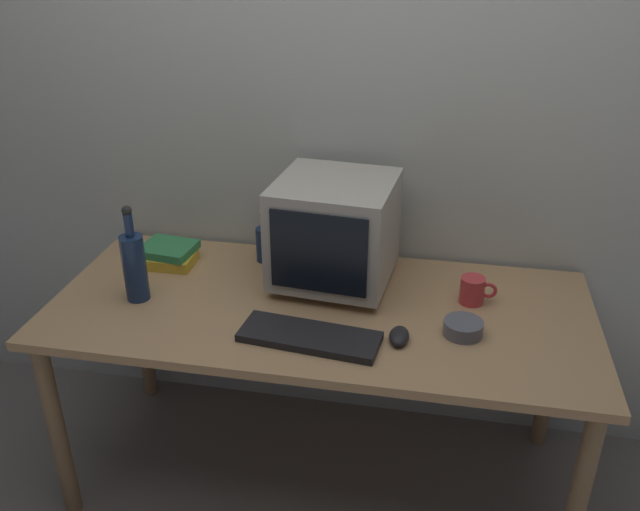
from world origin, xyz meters
The scene contains 11 objects.
ground_plane centered at (0.00, 0.00, 0.00)m, with size 6.00×6.00×0.00m, color slate.
back_wall centered at (0.00, 0.45, 1.25)m, with size 4.00×0.08×2.50m, color beige.
desk centered at (0.00, 0.00, 0.65)m, with size 1.76×0.78×0.73m.
crt_monitor centered at (0.02, 0.16, 0.93)m, with size 0.41×0.42×0.37m.
keyboard centered at (0.01, -0.21, 0.75)m, with size 0.42×0.15×0.02m, color black.
computer_mouse centered at (0.27, -0.16, 0.75)m, with size 0.06×0.10×0.04m, color black.
bottle_tall centered at (-0.60, -0.07, 0.86)m, with size 0.08×0.08×0.33m.
bottle_short centered at (-0.26, 0.27, 0.81)m, with size 0.06×0.06×0.19m.
book_stack centered at (-0.60, 0.18, 0.77)m, with size 0.20×0.18×0.07m.
mug centered at (0.49, 0.11, 0.78)m, with size 0.12×0.08×0.09m.
cd_spindle centered at (0.46, -0.09, 0.76)m, with size 0.12×0.12×0.04m, color #595B66.
Camera 1 is at (0.35, -1.84, 1.86)m, focal length 37.56 mm.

